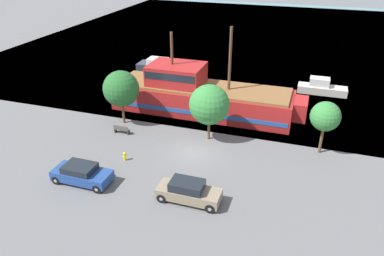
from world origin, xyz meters
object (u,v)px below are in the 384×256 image
at_px(fire_hydrant, 125,156).
at_px(bench_promenade_east, 121,129).
at_px(parked_car_curb_front, 82,174).
at_px(moored_boat_dockside, 161,66).
at_px(parked_car_curb_mid, 188,192).
at_px(pirate_ship, 199,95).
at_px(moored_boat_outer, 321,88).

height_order(fire_hydrant, bench_promenade_east, bench_promenade_east).
distance_m(parked_car_curb_front, bench_promenade_east, 8.08).
xyz_separation_m(moored_boat_dockside, fire_hydrant, (6.15, -22.57, -0.27)).
bearing_deg(fire_hydrant, parked_car_curb_mid, -26.90).
distance_m(pirate_ship, parked_car_curb_front, 16.02).
relative_size(moored_boat_dockside, parked_car_curb_front, 1.47).
distance_m(moored_boat_dockside, parked_car_curb_front, 26.79).
bearing_deg(moored_boat_outer, parked_car_curb_mid, -109.12).
bearing_deg(parked_car_curb_front, bench_promenade_east, 96.41).
relative_size(parked_car_curb_front, bench_promenade_east, 2.99).
height_order(moored_boat_outer, bench_promenade_east, moored_boat_outer).
bearing_deg(pirate_ship, parked_car_curb_mid, -75.56).
xyz_separation_m(moored_boat_dockside, parked_car_curb_mid, (12.95, -26.02, 0.11)).
bearing_deg(parked_car_curb_mid, parked_car_curb_front, -177.42).
xyz_separation_m(pirate_ship, parked_car_curb_front, (-4.58, -15.31, -1.05)).
bearing_deg(parked_car_curb_mid, fire_hydrant, 153.10).
xyz_separation_m(parked_car_curb_front, bench_promenade_east, (-0.90, 8.02, -0.32)).
distance_m(parked_car_curb_front, fire_hydrant, 4.18).
height_order(pirate_ship, parked_car_curb_front, pirate_ship).
bearing_deg(pirate_ship, moored_boat_outer, 37.57).
relative_size(moored_boat_outer, parked_car_curb_front, 1.26).
relative_size(pirate_ship, moored_boat_dockside, 3.07).
bearing_deg(bench_promenade_east, parked_car_curb_mid, -39.32).
bearing_deg(moored_boat_outer, parked_car_curb_front, -124.27).
relative_size(pirate_ship, fire_hydrant, 26.36).
height_order(parked_car_curb_mid, fire_hydrant, parked_car_curb_mid).
height_order(moored_boat_outer, parked_car_curb_front, moored_boat_outer).
bearing_deg(bench_promenade_east, fire_hydrant, -58.91).
distance_m(moored_boat_dockside, moored_boat_outer, 21.47).
xyz_separation_m(moored_boat_outer, parked_car_curb_mid, (-8.46, -24.40, 0.10)).
relative_size(moored_boat_dockside, moored_boat_outer, 1.17).
relative_size(fire_hydrant, bench_promenade_east, 0.51).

